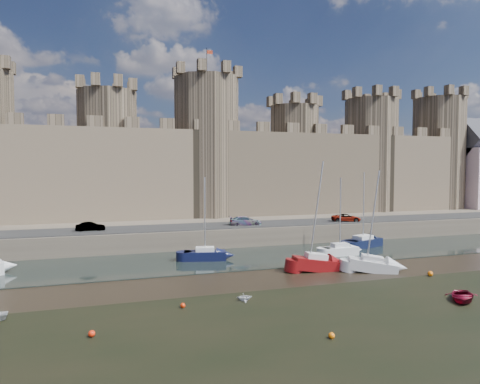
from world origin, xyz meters
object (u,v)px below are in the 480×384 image
(car_1, at_px, (90,227))
(car_2, at_px, (245,221))
(car_3, at_px, (346,218))
(sailboat_2, at_px, (340,250))
(sailboat_5, at_px, (372,264))
(sailboat_4, at_px, (316,263))
(sailboat_1, at_px, (205,254))
(sailboat_3, at_px, (363,242))

(car_1, relative_size, car_2, 0.80)
(car_1, height_order, car_3, car_3)
(sailboat_2, bearing_deg, car_3, 54.73)
(sailboat_5, bearing_deg, sailboat_4, -178.60)
(sailboat_1, relative_size, sailboat_5, 0.91)
(car_3, bearing_deg, sailboat_2, 161.60)
(sailboat_3, xyz_separation_m, sailboat_4, (-11.94, -9.60, 0.03))
(car_2, relative_size, sailboat_3, 0.45)
(car_2, xyz_separation_m, sailboat_5, (6.92, -19.47, -2.41))
(sailboat_4, bearing_deg, sailboat_5, -17.21)
(car_1, xyz_separation_m, car_3, (35.82, -1.22, 0.01))
(car_2, height_order, sailboat_1, sailboat_1)
(sailboat_2, bearing_deg, sailboat_3, 33.11)
(car_2, distance_m, sailboat_2, 14.22)
(car_2, bearing_deg, sailboat_1, 150.67)
(sailboat_4, height_order, sailboat_5, sailboat_4)
(sailboat_3, bearing_deg, car_1, 147.00)
(car_1, distance_m, car_3, 35.84)
(sailboat_1, xyz_separation_m, sailboat_2, (15.86, -2.22, 0.01))
(car_3, height_order, sailboat_3, sailboat_3)
(sailboat_1, bearing_deg, sailboat_4, -26.85)
(car_1, height_order, sailboat_3, sailboat_3)
(car_1, bearing_deg, sailboat_5, -125.23)
(car_3, height_order, sailboat_5, sailboat_5)
(sailboat_3, bearing_deg, car_3, 56.36)
(sailboat_5, bearing_deg, car_1, 167.73)
(sailboat_2, relative_size, sailboat_3, 0.94)
(car_1, height_order, car_2, car_2)
(car_3, relative_size, sailboat_4, 0.38)
(sailboat_1, xyz_separation_m, sailboat_3, (21.62, 1.62, 0.01))
(car_3, bearing_deg, sailboat_4, 156.86)
(car_2, height_order, car_3, car_2)
(car_1, bearing_deg, sailboat_3, -102.53)
(car_1, distance_m, sailboat_3, 35.08)
(sailboat_2, relative_size, sailboat_5, 0.90)
(car_2, xyz_separation_m, sailboat_1, (-7.90, -9.32, -2.39))
(car_2, bearing_deg, car_3, -81.24)
(sailboat_5, bearing_deg, sailboat_2, 106.76)
(sailboat_1, bearing_deg, car_1, 153.85)
(car_2, bearing_deg, car_1, 99.14)
(sailboat_2, relative_size, sailboat_4, 0.83)
(sailboat_4, bearing_deg, sailboat_1, 146.07)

